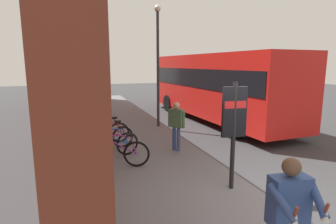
# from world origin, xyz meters

# --- Properties ---
(ground) EXTENTS (60.00, 60.00, 0.00)m
(ground) POSITION_xyz_m (6.00, -1.00, 0.00)
(ground) COLOR #38383A
(sidewalk_pavement) EXTENTS (24.00, 3.50, 0.12)m
(sidewalk_pavement) POSITION_xyz_m (8.00, 1.75, 0.06)
(sidewalk_pavement) COLOR slate
(sidewalk_pavement) RESTS_ON ground
(station_facade) EXTENTS (22.00, 0.65, 7.51)m
(station_facade) POSITION_xyz_m (8.99, 3.80, 3.75)
(station_facade) COLOR brown
(station_facade) RESTS_ON ground
(bicycle_beside_lamp) EXTENTS (0.68, 1.70, 0.97)m
(bicycle_beside_lamp) POSITION_xyz_m (2.90, 2.78, 0.51)
(bicycle_beside_lamp) COLOR black
(bicycle_beside_lamp) RESTS_ON sidewalk_pavement
(bicycle_far_end) EXTENTS (0.59, 1.73, 0.97)m
(bicycle_far_end) POSITION_xyz_m (3.68, 2.84, 0.51)
(bicycle_far_end) COLOR black
(bicycle_far_end) RESTS_ON sidewalk_pavement
(bicycle_by_door) EXTENTS (0.48, 1.77, 0.97)m
(bicycle_by_door) POSITION_xyz_m (4.58, 2.86, 0.51)
(bicycle_by_door) COLOR black
(bicycle_by_door) RESTS_ON sidewalk_pavement
(bicycle_leaning_wall) EXTENTS (0.48, 1.77, 0.97)m
(bicycle_leaning_wall) POSITION_xyz_m (5.32, 2.88, 0.51)
(bicycle_leaning_wall) COLOR black
(bicycle_leaning_wall) RESTS_ON sidewalk_pavement
(transit_info_sign) EXTENTS (0.15, 0.56, 2.40)m
(transit_info_sign) POSITION_xyz_m (0.78, 0.55, 1.72)
(transit_info_sign) COLOR black
(transit_info_sign) RESTS_ON sidewalk_pavement
(city_bus) EXTENTS (10.62, 3.08, 3.35)m
(city_bus) POSITION_xyz_m (8.19, -3.00, 1.92)
(city_bus) COLOR red
(city_bus) RESTS_ON ground
(pedestrian_by_facade) EXTENTS (0.49, 0.47, 1.58)m
(pedestrian_by_facade) POSITION_xyz_m (3.73, 0.76, 1.09)
(pedestrian_by_facade) COLOR #334C8C
(pedestrian_by_facade) RESTS_ON sidewalk_pavement
(tourist_with_hotdogs) EXTENTS (0.62, 0.64, 1.68)m
(tourist_with_hotdogs) POSITION_xyz_m (-1.80, 1.39, 1.16)
(tourist_with_hotdogs) COLOR #723F72
(tourist_with_hotdogs) RESTS_ON sidewalk_pavement
(street_lamp) EXTENTS (0.28, 0.28, 5.20)m
(street_lamp) POSITION_xyz_m (7.24, 0.30, 3.20)
(street_lamp) COLOR #333338
(street_lamp) RESTS_ON sidewalk_pavement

